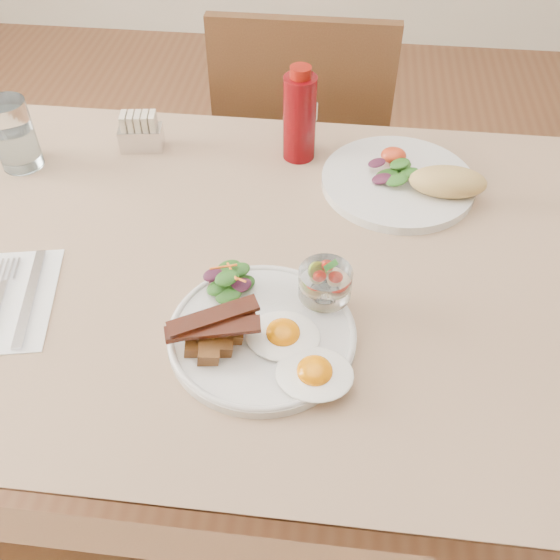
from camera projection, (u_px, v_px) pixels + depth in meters
The scene contains 13 objects.
table at pixel (272, 296), 1.11m from camera, with size 1.33×0.88×0.75m.
chair_far at pixel (303, 151), 1.67m from camera, with size 0.42×0.42×0.93m.
main_plate at pixel (262, 335), 0.93m from camera, with size 0.28×0.28×0.02m, color silver.
fried_eggs at pixel (298, 353), 0.88m from camera, with size 0.18×0.18×0.03m.
bacon_potato_pile at pixel (214, 333), 0.88m from camera, with size 0.14×0.09×0.06m.
side_salad at pixel (229, 282), 0.96m from camera, with size 0.08×0.08×0.04m.
fruit_cup at pixel (325, 283), 0.93m from camera, with size 0.08×0.08×0.08m.
second_plate at pixel (410, 181), 1.17m from camera, with size 0.30×0.29×0.07m.
ketchup_bottle at pixel (300, 116), 1.20m from camera, with size 0.07×0.07×0.19m.
hot_sauce_bottle at pixel (306, 119), 1.22m from camera, with size 0.06×0.06×0.15m.
sugar_caddy at pixel (141, 134), 1.26m from camera, with size 0.09×0.06×0.08m.
water_glass at pixel (15, 138), 1.20m from camera, with size 0.08×0.08×0.14m.
napkin_cutlery at pixel (16, 299), 0.98m from camera, with size 0.16×0.24×0.01m.
Camera 1 is at (0.10, -0.75, 1.48)m, focal length 40.00 mm.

